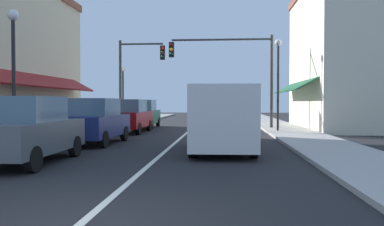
% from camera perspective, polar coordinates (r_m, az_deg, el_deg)
% --- Properties ---
extents(ground_plane, '(80.00, 80.00, 0.00)m').
position_cam_1_polar(ground_plane, '(23.06, -0.33, -2.49)').
color(ground_plane, black).
extents(sidewalk_left, '(2.60, 56.00, 0.12)m').
position_cam_1_polar(sidewalk_left, '(24.14, -13.47, -2.21)').
color(sidewalk_left, gray).
rests_on(sidewalk_left, ground).
extents(sidewalk_right, '(2.60, 56.00, 0.12)m').
position_cam_1_polar(sidewalk_right, '(23.26, 13.31, -2.34)').
color(sidewalk_right, '#A39E99').
rests_on(sidewalk_right, ground).
extents(lane_center_stripe, '(0.14, 52.00, 0.01)m').
position_cam_1_polar(lane_center_stripe, '(23.06, -0.33, -2.48)').
color(lane_center_stripe, silver).
rests_on(lane_center_stripe, ground).
extents(storefront_right_block, '(5.81, 10.20, 8.73)m').
position_cam_1_polar(storefront_right_block, '(26.08, 20.46, 7.49)').
color(storefront_right_block, beige).
rests_on(storefront_right_block, ground).
extents(parked_car_nearest_left, '(1.83, 4.12, 1.77)m').
position_cam_1_polar(parked_car_nearest_left, '(11.40, -22.50, -2.30)').
color(parked_car_nearest_left, '#4C5156').
rests_on(parked_car_nearest_left, ground).
extents(parked_car_second_left, '(1.87, 4.14, 1.77)m').
position_cam_1_polar(parked_car_second_left, '(15.97, -13.69, -1.16)').
color(parked_car_second_left, navy).
rests_on(parked_car_second_left, ground).
extents(parked_car_third_left, '(1.83, 4.12, 1.77)m').
position_cam_1_polar(parked_car_third_left, '(21.46, -8.95, -0.46)').
color(parked_car_third_left, maroon).
rests_on(parked_car_third_left, ground).
extents(parked_car_far_left, '(1.81, 4.12, 1.77)m').
position_cam_1_polar(parked_car_far_left, '(25.58, -7.09, -0.13)').
color(parked_car_far_left, '#0F4C33').
rests_on(parked_car_far_left, ground).
extents(van_in_lane, '(2.07, 5.21, 2.12)m').
position_cam_1_polar(van_in_lane, '(13.22, 4.32, -0.51)').
color(van_in_lane, silver).
rests_on(van_in_lane, ground).
extents(traffic_signal_mast_arm, '(6.22, 0.50, 5.63)m').
position_cam_1_polar(traffic_signal_mast_arm, '(24.19, 6.07, 6.99)').
color(traffic_signal_mast_arm, '#333333').
rests_on(traffic_signal_mast_arm, ground).
extents(traffic_signal_left_corner, '(3.07, 0.50, 5.66)m').
position_cam_1_polar(traffic_signal_left_corner, '(26.43, -8.15, 6.11)').
color(traffic_signal_left_corner, '#333333').
rests_on(traffic_signal_left_corner, ground).
extents(street_lamp_left_near, '(0.36, 0.36, 4.63)m').
position_cam_1_polar(street_lamp_left_near, '(14.30, -24.10, 7.48)').
color(street_lamp_left_near, black).
rests_on(street_lamp_left_near, ground).
extents(street_lamp_right_mid, '(0.36, 0.36, 4.94)m').
position_cam_1_polar(street_lamp_right_mid, '(21.68, 12.17, 5.98)').
color(street_lamp_right_mid, black).
rests_on(street_lamp_right_mid, ground).
extents(street_lamp_left_far, '(0.36, 0.36, 4.20)m').
position_cam_1_polar(street_lamp_left_far, '(28.94, -9.82, 4.02)').
color(street_lamp_left_far, black).
rests_on(street_lamp_left_far, ground).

